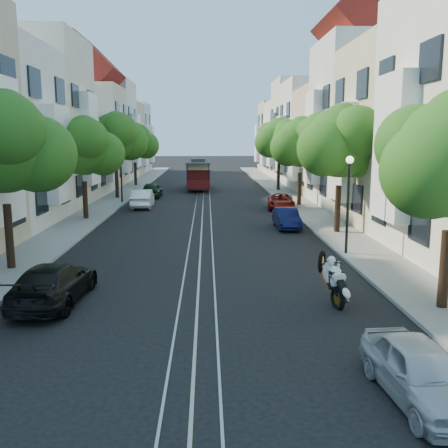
{
  "coord_description": "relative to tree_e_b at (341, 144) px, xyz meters",
  "views": [
    {
      "loc": [
        0.31,
        -16.81,
        5.01
      ],
      "look_at": [
        0.98,
        2.77,
        1.63
      ],
      "focal_mm": 40.0,
      "sensor_mm": 36.0,
      "label": 1
    }
  ],
  "objects": [
    {
      "name": "parked_car_e_mid",
      "position": [
        -2.47,
        1.78,
        -4.17
      ],
      "size": [
        1.22,
        3.44,
        1.13
      ],
      "primitive_type": "imported",
      "rotation": [
        0.0,
        0.0,
        0.01
      ],
      "color": "#0B0F3A",
      "rests_on": "ground"
    },
    {
      "name": "parked_car_e_far",
      "position": [
        -1.66,
        9.44,
        -4.18
      ],
      "size": [
        2.25,
        4.15,
        1.11
      ],
      "primitive_type": "imported",
      "rotation": [
        0.0,
        0.0,
        -0.11
      ],
      "color": "maroon",
      "rests_on": "ground"
    },
    {
      "name": "sportbike_rider",
      "position": [
        -3.17,
        -11.29,
        -3.88
      ],
      "size": [
        0.7,
        1.86,
        1.6
      ],
      "rotation": [
        0.0,
        0.0,
        0.25
      ],
      "color": "black",
      "rests_on": "ground"
    },
    {
      "name": "tree_e_d",
      "position": [
        0.0,
        22.0,
        0.13
      ],
      "size": [
        5.01,
        4.16,
        6.85
      ],
      "color": "black",
      "rests_on": "ground"
    },
    {
      "name": "tree_w_a",
      "position": [
        -14.4,
        -7.0,
        0.0
      ],
      "size": [
        4.93,
        4.08,
        6.68
      ],
      "color": "black",
      "rests_on": "ground"
    },
    {
      "name": "lamp_east",
      "position": [
        -0.96,
        -4.98,
        -1.89
      ],
      "size": [
        0.32,
        0.32,
        4.16
      ],
      "color": "black",
      "rests_on": "ground"
    },
    {
      "name": "sidewalk_west",
      "position": [
        -14.51,
        19.02,
        -4.67
      ],
      "size": [
        2.5,
        80.0,
        0.12
      ],
      "primitive_type": "cube",
      "color": "gray",
      "rests_on": "ground"
    },
    {
      "name": "lane_line",
      "position": [
        -7.26,
        19.02,
        -4.73
      ],
      "size": [
        0.08,
        80.0,
        0.01
      ],
      "primitive_type": "cube",
      "color": "tan",
      "rests_on": "ground"
    },
    {
      "name": "lamp_west",
      "position": [
        -13.56,
        13.02,
        -1.89
      ],
      "size": [
        0.32,
        0.32,
        4.16
      ],
      "color": "black",
      "rests_on": "ground"
    },
    {
      "name": "rail_slot",
      "position": [
        -7.26,
        19.02,
        -4.72
      ],
      "size": [
        0.06,
        80.0,
        0.02
      ],
      "primitive_type": "cube",
      "color": "gray",
      "rests_on": "ground"
    },
    {
      "name": "parked_car_e_near",
      "position": [
        -2.86,
        -16.98,
        -4.15
      ],
      "size": [
        1.62,
        3.52,
        1.17
      ],
      "primitive_type": "imported",
      "rotation": [
        0.0,
        0.0,
        0.07
      ],
      "color": "#A2A7AE",
      "rests_on": "ground"
    },
    {
      "name": "rail_left",
      "position": [
        -7.81,
        19.02,
        -4.72
      ],
      "size": [
        0.06,
        80.0,
        0.02
      ],
      "primitive_type": "cube",
      "color": "gray",
      "rests_on": "ground"
    },
    {
      "name": "sidewalk_east",
      "position": [
        -0.01,
        19.02,
        -4.67
      ],
      "size": [
        2.5,
        80.0,
        0.12
      ],
      "primitive_type": "cube",
      "color": "gray",
      "rests_on": "ground"
    },
    {
      "name": "tree_w_b",
      "position": [
        -14.4,
        5.0,
        -0.34
      ],
      "size": [
        4.72,
        3.87,
        6.27
      ],
      "color": "black",
      "rests_on": "ground"
    },
    {
      "name": "tree_w_c",
      "position": [
        -14.4,
        16.0,
        0.34
      ],
      "size": [
        5.13,
        4.28,
        7.09
      ],
      "color": "black",
      "rests_on": "ground"
    },
    {
      "name": "rail_right",
      "position": [
        -6.71,
        19.02,
        -4.72
      ],
      "size": [
        0.06,
        80.0,
        0.02
      ],
      "primitive_type": "cube",
      "color": "gray",
      "rests_on": "ground"
    },
    {
      "name": "tree_e_b",
      "position": [
        0.0,
        0.0,
        0.0
      ],
      "size": [
        4.93,
        4.08,
        6.68
      ],
      "color": "black",
      "rests_on": "ground"
    },
    {
      "name": "tree_w_d",
      "position": [
        -14.4,
        27.0,
        -0.13
      ],
      "size": [
        4.84,
        3.99,
        6.52
      ],
      "color": "black",
      "rests_on": "ground"
    },
    {
      "name": "townhouses_east",
      "position": [
        4.61,
        18.94,
        0.45
      ],
      "size": [
        7.75,
        72.0,
        12.0
      ],
      "color": "beige",
      "rests_on": "ground"
    },
    {
      "name": "tree_e_c",
      "position": [
        -0.0,
        11.0,
        -0.13
      ],
      "size": [
        4.84,
        3.99,
        6.52
      ],
      "color": "black",
      "rests_on": "ground"
    },
    {
      "name": "ground",
      "position": [
        -7.26,
        19.02,
        -4.73
      ],
      "size": [
        200.0,
        200.0,
        0.0
      ],
      "primitive_type": "plane",
      "color": "black",
      "rests_on": "ground"
    },
    {
      "name": "parked_car_w_near",
      "position": [
        -11.66,
        -10.9,
        -4.1
      ],
      "size": [
        1.99,
        4.43,
        1.26
      ],
      "primitive_type": "imported",
      "rotation": [
        0.0,
        0.0,
        3.09
      ],
      "color": "black",
      "rests_on": "ground"
    },
    {
      "name": "parked_car_w_mid",
      "position": [
        -11.66,
        10.64,
        -4.07
      ],
      "size": [
        1.52,
        4.07,
        1.33
      ],
      "primitive_type": "imported",
      "rotation": [
        0.0,
        0.0,
        3.17
      ],
      "color": "white",
      "rests_on": "ground"
    },
    {
      "name": "cable_car",
      "position": [
        -7.76,
        23.5,
        -3.06
      ],
      "size": [
        2.29,
        7.33,
        2.82
      ],
      "rotation": [
        0.0,
        0.0,
        0.0
      ],
      "color": "black",
      "rests_on": "ground"
    },
    {
      "name": "townhouses_west",
      "position": [
        -19.13,
        18.94,
        0.35
      ],
      "size": [
        7.75,
        72.0,
        11.76
      ],
      "color": "silver",
      "rests_on": "ground"
    },
    {
      "name": "parked_car_w_far",
      "position": [
        -11.66,
        16.91,
        -4.09
      ],
      "size": [
        1.61,
        3.83,
        1.29
      ],
      "primitive_type": "imported",
      "rotation": [
        0.0,
        0.0,
        3.12
      ],
      "color": "black",
      "rests_on": "ground"
    }
  ]
}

